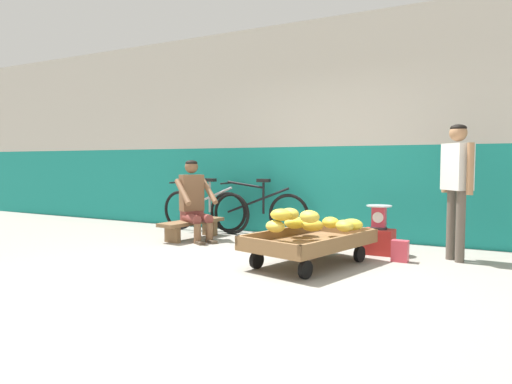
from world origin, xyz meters
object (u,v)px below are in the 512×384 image
Objects in this scene: low_bench at (192,225)px; bicycle_far_left at (257,211)px; shopping_bag at (400,251)px; vendor_seated at (194,200)px; plastic_crate at (379,242)px; customer_adult at (457,176)px; banana_cart at (310,243)px; weighing_scale at (379,217)px; bicycle_near_left at (205,210)px.

bicycle_far_left is at bearing 53.55° from low_bench.
low_bench is at bearing 176.95° from shopping_bag.
vendor_seated is 2.62m from plastic_crate.
customer_adult is (3.51, 0.18, 0.75)m from low_bench.
banana_cart is 0.97× the size of bicycle_far_left.
banana_cart is 1.10m from plastic_crate.
weighing_scale is at bearing 3.55° from low_bench.
banana_cart is 5.34× the size of weighing_scale.
shopping_bag is (2.89, -0.11, -0.45)m from vendor_seated.
bicycle_near_left is at bearing 170.40° from weighing_scale.
bicycle_near_left is 6.92× the size of shopping_bag.
vendor_seated is 4.75× the size of shopping_bag.
shopping_bag is (2.35, -1.00, -0.23)m from bicycle_far_left.
bicycle_near_left reaches higher than plastic_crate.
vendor_seated is at bearing -30.85° from low_bench.
bicycle_near_left is (-0.30, 0.70, -0.21)m from vendor_seated.
low_bench is 0.68× the size of bicycle_far_left.
vendor_seated is 2.59m from weighing_scale.
vendor_seated reaches higher than banana_cart.
shopping_bag is (0.32, -0.32, -0.03)m from plastic_crate.
low_bench reaches higher than shopping_bag.
banana_cart reaches higher than low_bench.
banana_cart is 6.68× the size of shopping_bag.
weighing_scale is 2.92m from bicycle_near_left.
shopping_bag is at bearing -147.62° from customer_adult.
shopping_bag is at bearing -3.05° from low_bench.
vendor_seated is at bearing -175.35° from weighing_scale.
banana_cart is at bearing -117.60° from plastic_crate.
bicycle_near_left is at bearing 113.54° from vendor_seated.
banana_cart is 1.11m from weighing_scale.
customer_adult is (2.88, -0.66, 0.60)m from bicycle_far_left.
weighing_scale is 2.14m from bicycle_far_left.
plastic_crate is (2.58, 0.21, -0.42)m from vendor_seated.
customer_adult is at bearing 2.98° from low_bench.
plastic_crate is 2.93m from bicycle_near_left.
bicycle_far_left is 1.08× the size of customer_adult.
vendor_seated is (0.08, -0.05, 0.37)m from low_bench.
bicycle_far_left is at bearing 161.49° from weighing_scale.
low_bench is at bearing 159.47° from banana_cart.
plastic_crate is 2.15m from bicycle_far_left.
vendor_seated is at bearing -175.33° from plastic_crate.
weighing_scale reaches higher than low_bench.
banana_cart is 2.25m from bicycle_far_left.
plastic_crate is (2.65, 0.17, -0.05)m from low_bench.
vendor_seated is 3.17× the size of plastic_crate.
banana_cart is at bearing -141.87° from shopping_bag.
weighing_scale is (0.00, -0.00, 0.30)m from plastic_crate.
customer_adult reaches higher than vendor_seated.
vendor_seated reaches higher than shopping_bag.
plastic_crate is at bearing 134.34° from shopping_bag.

